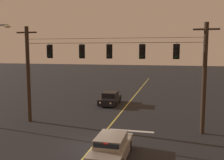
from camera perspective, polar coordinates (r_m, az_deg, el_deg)
name	(u,v)px	position (r m, az deg, el deg)	size (l,w,h in m)	color
ground_plane	(93,146)	(16.74, -4.22, -14.63)	(180.00, 180.00, 0.00)	black
lane_centre_stripe	(123,110)	(26.23, 2.52, -6.72)	(0.14, 60.00, 0.01)	#D1C64C
stop_bar_paint	(131,131)	(19.65, 4.41, -11.35)	(3.40, 0.36, 0.01)	silver
signal_span_assembly	(109,75)	(19.74, -0.67, 1.16)	(15.90, 0.32, 8.06)	#2D2116
traffic_light_leftmost	(49,51)	(21.42, -14.00, 6.29)	(0.48, 0.41, 1.22)	black
traffic_light_left_inner	(81,51)	(20.30, -6.93, 6.42)	(0.48, 0.41, 1.22)	black
traffic_light_centre	(109,51)	(19.64, -0.71, 6.47)	(0.48, 0.41, 1.22)	black
traffic_light_right_inner	(142,51)	(19.18, 6.77, 6.41)	(0.48, 0.41, 1.22)	black
traffic_light_rightmost	(176,51)	(19.06, 14.32, 6.25)	(0.48, 0.41, 1.22)	black
car_waiting_near_lane	(111,148)	(14.71, -0.15, -15.01)	(1.80, 4.33, 1.39)	gray
car_oncoming_lead	(110,98)	(28.79, -0.41, -4.19)	(1.80, 4.42, 1.39)	black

